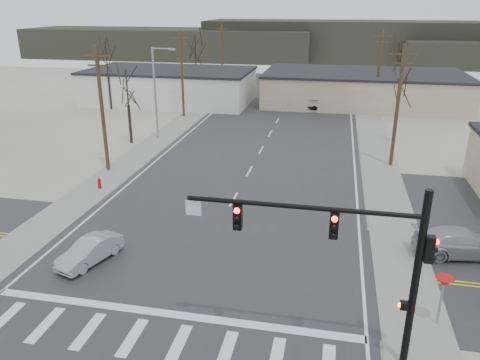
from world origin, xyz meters
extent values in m
plane|color=beige|center=(0.00, 0.00, 0.00)|extent=(140.00, 140.00, 0.00)
cube|color=#2A2A2C|center=(0.00, 15.00, 0.02)|extent=(18.00, 110.00, 0.05)
cube|color=#2A2A2C|center=(0.00, 0.00, 0.02)|extent=(90.00, 10.00, 0.04)
cube|color=gray|center=(-10.60, 20.00, 0.03)|extent=(3.00, 90.00, 0.06)
cube|color=gray|center=(10.60, 20.00, 0.03)|extent=(3.00, 90.00, 0.06)
cylinder|color=black|center=(9.80, -6.20, 3.60)|extent=(0.28, 0.28, 7.20)
cylinder|color=black|center=(5.60, -6.20, 6.20)|extent=(8.40, 0.18, 0.18)
cube|color=black|center=(6.80, -6.20, 5.60)|extent=(0.32, 0.30, 1.00)
cube|color=black|center=(3.30, -6.20, 5.60)|extent=(0.32, 0.30, 1.00)
sphere|color=#FF0C05|center=(6.80, -6.37, 5.92)|extent=(0.22, 0.22, 0.22)
sphere|color=#FF0C05|center=(3.30, -6.37, 5.92)|extent=(0.22, 0.22, 0.22)
cube|color=black|center=(10.10, -6.20, 5.00)|extent=(0.30, 0.30, 1.00)
cube|color=silver|center=(1.60, -6.20, 5.80)|extent=(0.60, 0.04, 0.60)
cube|color=black|center=(9.55, -6.20, 2.60)|extent=(0.30, 0.25, 0.30)
sphere|color=#FF5905|center=(9.40, -6.20, 2.60)|extent=(0.18, 0.18, 0.18)
cylinder|color=#A50C0C|center=(-10.20, 8.00, 0.35)|extent=(0.24, 0.24, 0.70)
sphere|color=#A50C0C|center=(-10.20, 8.00, 0.75)|extent=(0.24, 0.24, 0.24)
cylinder|color=gray|center=(11.50, -3.50, 1.05)|extent=(0.10, 0.10, 2.10)
cone|color=#A50C0C|center=(11.50, -3.50, 2.15)|extent=(0.80, 0.80, 0.40)
cube|color=silver|center=(-16.00, 40.00, 2.10)|extent=(22.00, 12.00, 4.20)
cube|color=black|center=(-16.00, 40.00, 4.35)|extent=(22.30, 12.30, 0.30)
cube|color=#C7B098|center=(10.00, 44.00, 2.00)|extent=(26.00, 14.00, 4.00)
cube|color=black|center=(10.00, 44.00, 4.15)|extent=(26.30, 14.30, 0.30)
cylinder|color=#4F3A24|center=(-11.50, 12.00, 5.00)|extent=(0.30, 0.30, 10.00)
cube|color=#4F3A24|center=(-11.50, 12.00, 9.20)|extent=(2.20, 0.12, 0.12)
cube|color=#4F3A24|center=(-11.50, 12.00, 8.50)|extent=(1.60, 0.12, 0.12)
cylinder|color=#4F3A24|center=(-11.50, 32.00, 5.00)|extent=(0.30, 0.30, 10.00)
cube|color=#4F3A24|center=(-11.50, 32.00, 9.20)|extent=(2.20, 0.12, 0.12)
cube|color=#4F3A24|center=(-11.50, 32.00, 8.50)|extent=(1.60, 0.12, 0.12)
cylinder|color=#4F3A24|center=(-11.50, 52.00, 5.00)|extent=(0.30, 0.30, 10.00)
cube|color=#4F3A24|center=(-11.50, 52.00, 9.20)|extent=(2.20, 0.12, 0.12)
cube|color=#4F3A24|center=(-11.50, 52.00, 8.50)|extent=(1.60, 0.12, 0.12)
cylinder|color=#4F3A24|center=(11.50, 18.00, 5.00)|extent=(0.30, 0.30, 10.00)
cube|color=#4F3A24|center=(11.50, 18.00, 9.20)|extent=(2.20, 0.12, 0.12)
cube|color=#4F3A24|center=(11.50, 18.00, 8.50)|extent=(1.60, 0.12, 0.12)
cylinder|color=#4F3A24|center=(11.50, 40.00, 5.00)|extent=(0.30, 0.30, 10.00)
cube|color=#4F3A24|center=(11.50, 40.00, 9.20)|extent=(2.20, 0.12, 0.12)
cube|color=#4F3A24|center=(11.50, 40.00, 8.50)|extent=(1.60, 0.12, 0.12)
cylinder|color=gray|center=(-11.00, 22.00, 4.50)|extent=(0.20, 0.20, 9.00)
cylinder|color=gray|center=(-10.00, 22.00, 8.90)|extent=(2.00, 0.12, 0.12)
cube|color=gray|center=(-9.00, 22.00, 8.85)|extent=(0.60, 0.25, 0.18)
cylinder|color=black|center=(-13.00, 20.00, 1.88)|extent=(0.28, 0.28, 3.75)
cylinder|color=black|center=(-13.00, 20.00, 5.25)|extent=(0.14, 0.14, 3.75)
cylinder|color=black|center=(12.50, 26.00, 2.12)|extent=(0.28, 0.28, 4.25)
cylinder|color=black|center=(12.50, 26.00, 5.95)|extent=(0.14, 0.14, 4.25)
cylinder|color=black|center=(-14.00, 46.00, 2.25)|extent=(0.28, 0.28, 4.50)
cylinder|color=black|center=(-14.00, 46.00, 6.30)|extent=(0.14, 0.14, 4.50)
cylinder|color=black|center=(15.00, 52.00, 2.00)|extent=(0.28, 0.28, 4.00)
cylinder|color=black|center=(15.00, 52.00, 5.60)|extent=(0.14, 0.14, 4.00)
cylinder|color=black|center=(-22.00, 34.00, 2.25)|extent=(0.28, 0.28, 4.50)
cylinder|color=black|center=(-22.00, 34.00, 6.30)|extent=(0.14, 0.14, 4.50)
cube|color=#333026|center=(-35.00, 92.00, 3.50)|extent=(70.00, 18.00, 7.00)
cube|color=#333026|center=(15.00, 96.00, 4.50)|extent=(80.00, 18.00, 9.00)
imported|color=#9B9FA5|center=(-5.66, -1.76, 0.68)|extent=(2.46, 4.08, 1.27)
imported|color=black|center=(3.76, 39.76, 0.88)|extent=(2.95, 5.94, 1.66)
imported|color=black|center=(-3.77, 65.00, 0.72)|extent=(2.16, 4.15, 1.35)
imported|color=#979CA1|center=(13.86, 2.98, 0.79)|extent=(5.48, 2.93, 1.51)
camera|label=1|loc=(6.54, -21.51, 13.01)|focal=35.00mm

